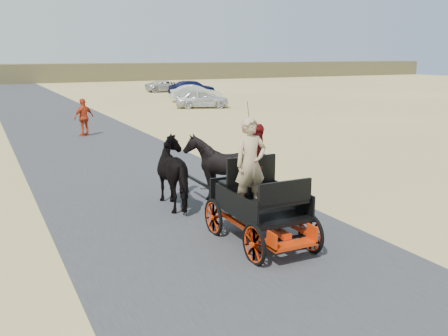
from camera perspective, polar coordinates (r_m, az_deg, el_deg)
name	(u,v)px	position (r m, az deg, el deg)	size (l,w,h in m)	color
ground	(198,225)	(11.08, -2.99, -6.55)	(140.00, 140.00, 0.00)	tan
road	(198,225)	(11.08, -2.99, -6.53)	(6.00, 140.00, 0.01)	#38383A
ridge_far	(8,74)	(71.76, -23.49, 9.87)	(140.00, 6.00, 2.40)	brown
carriage	(260,225)	(10.01, 4.11, -6.53)	(1.30, 2.40, 0.72)	black
horse_left	(178,173)	(12.25, -5.23, -0.55)	(0.91, 2.01, 1.70)	black
horse_right	(219,168)	(12.67, -0.59, -0.03)	(1.37, 1.54, 1.70)	black
driver_man	(250,164)	(9.61, 3.05, 0.48)	(0.66, 0.43, 1.80)	tan
passenger_woman	(258,162)	(10.35, 3.96, 0.72)	(0.77, 0.60, 1.58)	#660C0F
pedestrian	(84,117)	(23.74, -15.72, 5.59)	(1.01, 0.42, 1.73)	red
car_a	(202,99)	(35.14, -2.53, 7.90)	(1.49, 3.71, 1.26)	silver
car_b	(196,93)	(39.93, -3.23, 8.52)	(1.38, 3.96, 1.31)	silver
car_c	(192,88)	(45.86, -3.63, 9.10)	(1.87, 4.60, 1.34)	navy
car_d	(166,86)	(50.65, -6.64, 9.27)	(1.86, 4.03, 1.12)	silver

